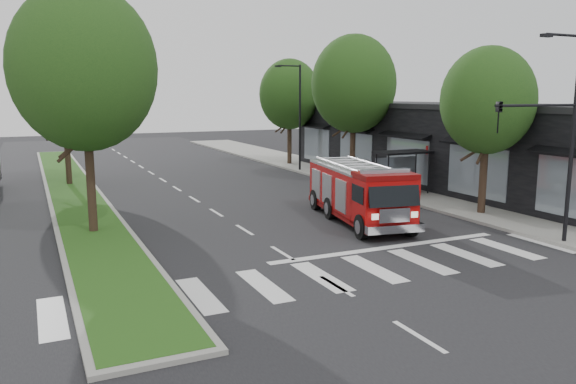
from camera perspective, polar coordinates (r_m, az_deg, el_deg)
name	(u,v)px	position (r m, az deg, el deg)	size (l,w,h in m)	color
ground	(283,253)	(20.83, -0.56, -6.25)	(140.00, 140.00, 0.00)	black
sidewalk_right	(399,188)	(35.50, 11.25, 0.40)	(5.00, 80.00, 0.15)	gray
median	(72,189)	(36.75, -21.09, 0.25)	(3.00, 50.00, 0.15)	gray
storefront_row	(458,146)	(38.02, 16.88, 4.46)	(8.00, 30.00, 5.00)	black
bus_shelter	(401,161)	(32.99, 11.42, 3.13)	(3.20, 1.60, 2.61)	black
tree_right_near	(488,101)	(28.28, 19.62, 8.73)	(4.40, 4.40, 8.05)	black
tree_right_mid	(354,84)	(37.82, 6.70, 10.84)	(5.60, 5.60, 9.72)	black
tree_right_far	(289,94)	(46.63, 0.15, 9.89)	(5.00, 5.00, 8.73)	black
tree_median_near	(84,69)	(24.37, -20.02, 11.70)	(5.80, 5.80, 10.16)	black
tree_median_far	(63,83)	(38.32, -21.90, 10.20)	(5.60, 5.60, 9.72)	black
streetlight_right_near	(557,125)	(23.18, 25.68, 6.14)	(4.08, 0.22, 8.00)	black
streetlight_right_far	(298,113)	(42.54, 1.03, 8.07)	(2.11, 0.20, 8.00)	black
fire_engine	(358,193)	(25.94, 7.17, -0.08)	(3.78, 8.38, 2.80)	#680505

